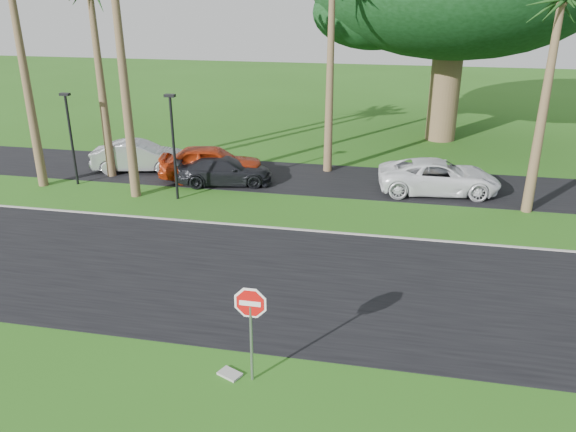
# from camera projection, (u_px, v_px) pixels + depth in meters

# --- Properties ---
(ground) EXTENTS (120.00, 120.00, 0.00)m
(ground) POSITION_uv_depth(u_px,v_px,m) (262.00, 312.00, 16.24)
(ground) COLOR #285816
(ground) RESTS_ON ground
(road) EXTENTS (120.00, 8.00, 0.02)m
(road) POSITION_uv_depth(u_px,v_px,m) (277.00, 279.00, 18.06)
(road) COLOR black
(road) RESTS_ON ground
(parking_strip) EXTENTS (120.00, 5.00, 0.02)m
(parking_strip) POSITION_uv_depth(u_px,v_px,m) (323.00, 179.00, 27.61)
(parking_strip) COLOR black
(parking_strip) RESTS_ON ground
(curb) EXTENTS (120.00, 0.12, 0.06)m
(curb) POSITION_uv_depth(u_px,v_px,m) (300.00, 230.00, 21.73)
(curb) COLOR gray
(curb) RESTS_ON ground
(stop_sign_near) EXTENTS (1.05, 0.07, 2.62)m
(stop_sign_near) POSITION_uv_depth(u_px,v_px,m) (251.00, 315.00, 12.76)
(stop_sign_near) COLOR gray
(stop_sign_near) RESTS_ON ground
(palm_right_near) EXTENTS (5.00, 5.00, 9.50)m
(palm_right_near) POSITION_uv_depth(u_px,v_px,m) (561.00, 4.00, 20.62)
(palm_right_near) COLOR brown
(palm_right_near) RESTS_ON ground
(streetlight_left) EXTENTS (0.45, 0.25, 4.34)m
(streetlight_left) POSITION_uv_depth(u_px,v_px,m) (70.00, 133.00, 26.07)
(streetlight_left) COLOR black
(streetlight_left) RESTS_ON ground
(streetlight_right) EXTENTS (0.45, 0.25, 4.64)m
(streetlight_right) POSITION_uv_depth(u_px,v_px,m) (173.00, 141.00, 24.09)
(streetlight_right) COLOR black
(streetlight_right) RESTS_ON ground
(car_silver) EXTENTS (4.90, 2.56, 1.54)m
(car_silver) POSITION_uv_depth(u_px,v_px,m) (139.00, 156.00, 28.66)
(car_silver) COLOR #AAACB2
(car_silver) RESTS_ON ground
(car_red) EXTENTS (5.30, 2.98, 1.70)m
(car_red) POSITION_uv_depth(u_px,v_px,m) (211.00, 163.00, 27.29)
(car_red) COLOR #A62C0D
(car_red) RESTS_ON ground
(car_dark) EXTENTS (4.82, 2.81, 1.31)m
(car_dark) POSITION_uv_depth(u_px,v_px,m) (225.00, 171.00, 26.75)
(car_dark) COLOR black
(car_dark) RESTS_ON ground
(car_minivan) EXTENTS (5.68, 3.08, 1.51)m
(car_minivan) POSITION_uv_depth(u_px,v_px,m) (439.00, 177.00, 25.55)
(car_minivan) COLOR white
(car_minivan) RESTS_ON ground
(utility_slab) EXTENTS (0.65, 0.55, 0.06)m
(utility_slab) POSITION_uv_depth(u_px,v_px,m) (230.00, 374.00, 13.56)
(utility_slab) COLOR #96968F
(utility_slab) RESTS_ON ground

